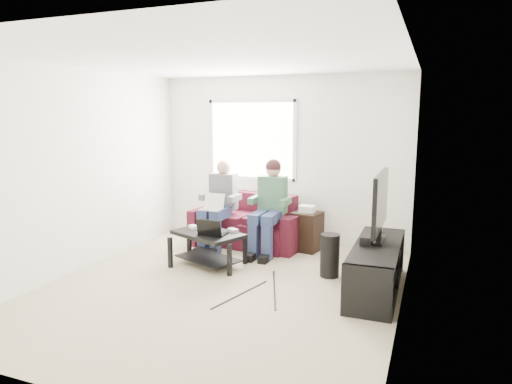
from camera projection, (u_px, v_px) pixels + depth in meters
floor at (220, 288)px, 5.33m from camera, size 4.50×4.50×0.00m
ceiling at (217, 58)px, 4.90m from camera, size 4.50×4.50×0.00m
wall_back at (282, 160)px, 7.18m from camera, size 4.50×0.00×4.50m
wall_front at (71, 221)px, 3.05m from camera, size 4.50×0.00×4.50m
wall_left at (78, 170)px, 5.83m from camera, size 0.00×4.50×4.50m
wall_right at (406, 188)px, 4.40m from camera, size 0.00×4.50×4.50m
window at (252, 140)px, 7.29m from camera, size 1.48×0.04×1.28m
sofa at (251, 226)px, 7.08m from camera, size 1.75×0.94×0.78m
person_left at (219, 201)px, 6.90m from camera, size 0.40×0.71×1.32m
person_right at (270, 200)px, 6.62m from camera, size 0.40×0.71×1.36m
laptop_silver at (212, 206)px, 6.67m from camera, size 0.36×0.29×0.24m
coffee_table at (208, 241)px, 6.07m from camera, size 1.07×0.87×0.46m
laptop_black at (213, 226)px, 5.91m from camera, size 0.40×0.33×0.24m
controller_a at (194, 227)px, 6.25m from camera, size 0.17×0.15×0.04m
controller_b at (207, 227)px, 6.24m from camera, size 0.17×0.14×0.04m
controller_c at (233, 230)px, 6.07m from camera, size 0.17×0.15×0.04m
tv_stand at (376, 270)px, 5.22m from camera, size 0.51×1.66×0.55m
tv at (380, 203)px, 5.18m from camera, size 0.12×1.10×0.81m
soundbar at (368, 237)px, 5.29m from camera, size 0.12×0.50×0.10m
drink_cup at (380, 226)px, 5.75m from camera, size 0.08×0.08×0.12m
console_white at (372, 275)px, 4.84m from camera, size 0.30×0.22×0.06m
console_grey at (380, 255)px, 5.48m from camera, size 0.34×0.26×0.08m
console_black at (376, 265)px, 5.16m from camera, size 0.38×0.30×0.07m
subwoofer at (330, 255)px, 5.68m from camera, size 0.24×0.24×0.54m
keyboard_floor at (356, 303)px, 4.88m from camera, size 0.23×0.42×0.02m
end_table at (307, 230)px, 6.78m from camera, size 0.39×0.39×0.68m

